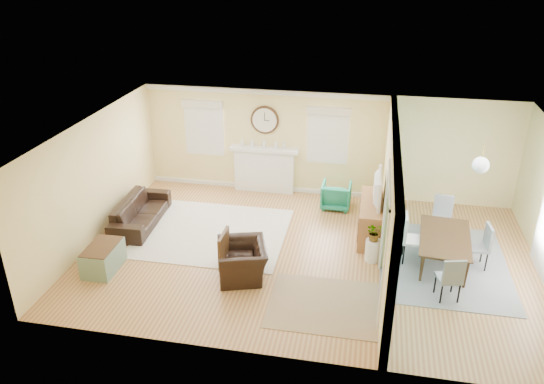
{
  "coord_description": "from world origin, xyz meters",
  "views": [
    {
      "loc": [
        1.05,
        -9.18,
        5.72
      ],
      "look_at": [
        -0.8,
        0.3,
        1.2
      ],
      "focal_mm": 35.0,
      "sensor_mm": 36.0,
      "label": 1
    }
  ],
  "objects_px": {
    "sofa": "(140,212)",
    "credenza": "(372,219)",
    "eames_chair": "(242,261)",
    "green_chair": "(336,195)",
    "dining_table": "(445,250)"
  },
  "relations": [
    {
      "from": "green_chair",
      "to": "dining_table",
      "type": "relative_size",
      "value": 0.41
    },
    {
      "from": "sofa",
      "to": "eames_chair",
      "type": "bearing_deg",
      "value": -123.07
    },
    {
      "from": "eames_chair",
      "to": "green_chair",
      "type": "distance_m",
      "value": 3.57
    },
    {
      "from": "eames_chair",
      "to": "dining_table",
      "type": "bearing_deg",
      "value": 89.03
    },
    {
      "from": "eames_chair",
      "to": "green_chair",
      "type": "bearing_deg",
      "value": 137.15
    },
    {
      "from": "green_chair",
      "to": "credenza",
      "type": "xyz_separation_m",
      "value": [
        0.86,
        -1.21,
        0.09
      ]
    },
    {
      "from": "eames_chair",
      "to": "green_chair",
      "type": "relative_size",
      "value": 1.47
    },
    {
      "from": "eames_chair",
      "to": "credenza",
      "type": "relative_size",
      "value": 0.63
    },
    {
      "from": "sofa",
      "to": "green_chair",
      "type": "distance_m",
      "value": 4.55
    },
    {
      "from": "credenza",
      "to": "dining_table",
      "type": "bearing_deg",
      "value": -30.97
    },
    {
      "from": "sofa",
      "to": "green_chair",
      "type": "height_order",
      "value": "green_chair"
    },
    {
      "from": "sofa",
      "to": "credenza",
      "type": "bearing_deg",
      "value": -87.97
    },
    {
      "from": "dining_table",
      "to": "sofa",
      "type": "bearing_deg",
      "value": 91.52
    },
    {
      "from": "green_chair",
      "to": "sofa",
      "type": "bearing_deg",
      "value": 22.82
    },
    {
      "from": "sofa",
      "to": "dining_table",
      "type": "xyz_separation_m",
      "value": [
        6.54,
        -0.41,
        0.0
      ]
    }
  ]
}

